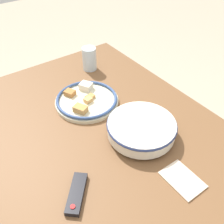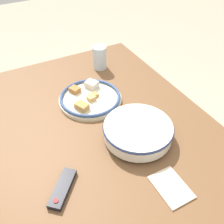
% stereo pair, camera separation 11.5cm
% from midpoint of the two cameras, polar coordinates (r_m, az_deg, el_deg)
% --- Properties ---
extents(ground_plane, '(8.00, 8.00, 0.00)m').
position_cam_midpoint_polar(ground_plane, '(1.72, -5.47, -20.57)').
color(ground_plane, '#B7A88E').
extents(dining_table, '(1.24, 1.03, 0.71)m').
position_cam_midpoint_polar(dining_table, '(1.20, -7.38, -6.01)').
color(dining_table, brown).
rests_on(dining_table, ground_plane).
extents(noodle_bowl, '(0.29, 0.29, 0.07)m').
position_cam_midpoint_polar(noodle_bowl, '(1.07, 3.37, -3.69)').
color(noodle_bowl, silver).
rests_on(noodle_bowl, dining_table).
extents(food_plate, '(0.30, 0.30, 0.05)m').
position_cam_midpoint_polar(food_plate, '(1.26, -8.19, 2.52)').
color(food_plate, beige).
rests_on(food_plate, dining_table).
extents(tv_remote, '(0.15, 0.14, 0.02)m').
position_cam_midpoint_polar(tv_remote, '(0.94, -11.39, -17.19)').
color(tv_remote, black).
rests_on(tv_remote, dining_table).
extents(drinking_glass, '(0.08, 0.08, 0.13)m').
position_cam_midpoint_polar(drinking_glass, '(1.49, -7.21, 11.37)').
color(drinking_glass, silver).
rests_on(drinking_glass, dining_table).
extents(folded_napkin, '(0.15, 0.10, 0.01)m').
position_cam_midpoint_polar(folded_napkin, '(0.98, 11.77, -14.39)').
color(folded_napkin, beige).
rests_on(folded_napkin, dining_table).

